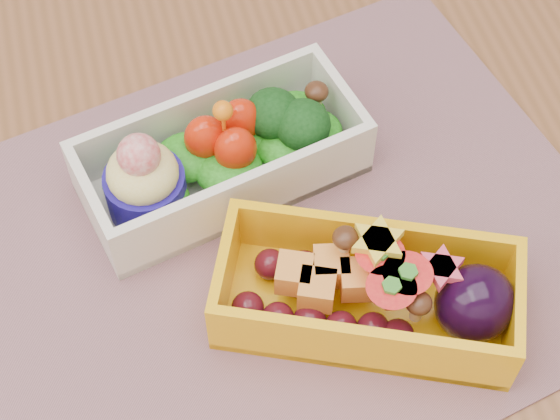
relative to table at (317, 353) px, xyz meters
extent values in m
cube|color=brown|center=(0.00, 0.00, 0.08)|extent=(1.20, 0.80, 0.04)
cube|color=#8D6169|center=(-0.02, 0.04, 0.10)|extent=(0.50, 0.43, 0.00)
cube|color=silver|center=(-0.04, 0.10, 0.13)|extent=(0.21, 0.13, 0.05)
ellipsoid|color=green|center=(-0.04, 0.10, 0.12)|extent=(0.19, 0.11, 0.02)
cylinder|color=#1E128A|center=(-0.10, 0.09, 0.13)|extent=(0.05, 0.05, 0.03)
sphere|color=red|center=(-0.10, 0.09, 0.17)|extent=(0.03, 0.03, 0.03)
ellipsoid|color=red|center=(-0.05, 0.11, 0.14)|extent=(0.03, 0.03, 0.04)
ellipsoid|color=red|center=(-0.03, 0.09, 0.14)|extent=(0.03, 0.03, 0.04)
ellipsoid|color=red|center=(-0.03, 0.12, 0.14)|extent=(0.03, 0.03, 0.04)
sphere|color=orange|center=(-0.04, 0.11, 0.17)|extent=(0.01, 0.01, 0.01)
ellipsoid|color=black|center=(0.00, 0.12, 0.14)|extent=(0.04, 0.04, 0.03)
ellipsoid|color=black|center=(0.01, 0.10, 0.14)|extent=(0.04, 0.04, 0.03)
ellipsoid|color=#3F2111|center=(0.03, 0.13, 0.15)|extent=(0.02, 0.02, 0.01)
cube|color=#F8AF0C|center=(0.02, -0.02, 0.13)|extent=(0.20, 0.15, 0.05)
ellipsoid|color=#480D18|center=(-0.02, -0.01, 0.12)|extent=(0.11, 0.08, 0.02)
cube|color=orange|center=(0.00, -0.01, 0.13)|extent=(0.06, 0.06, 0.02)
cone|color=red|center=(0.03, -0.02, 0.14)|extent=(0.04, 0.04, 0.03)
cone|color=red|center=(0.04, -0.03, 0.14)|extent=(0.04, 0.04, 0.03)
cone|color=red|center=(0.03, -0.04, 0.14)|extent=(0.04, 0.04, 0.03)
cylinder|color=yellow|center=(0.03, -0.01, 0.16)|extent=(0.04, 0.04, 0.01)
cylinder|color=#E53F5B|center=(0.06, -0.03, 0.15)|extent=(0.03, 0.03, 0.01)
ellipsoid|color=#3F2111|center=(0.01, 0.00, 0.14)|extent=(0.02, 0.02, 0.01)
ellipsoid|color=#3F2111|center=(0.04, -0.05, 0.14)|extent=(0.02, 0.02, 0.01)
ellipsoid|color=black|center=(0.08, -0.05, 0.13)|extent=(0.05, 0.05, 0.05)
camera|label=1|loc=(-0.10, -0.28, 0.64)|focal=59.74mm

